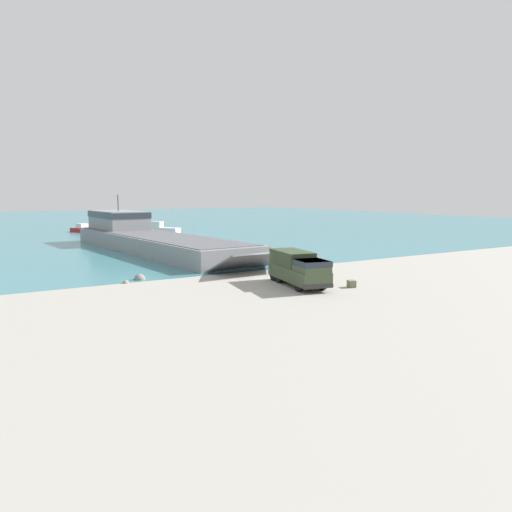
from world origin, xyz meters
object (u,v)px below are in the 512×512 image
Objects in this scene: landing_craft at (146,236)px; military_truck at (298,268)px; soldier_on_ramp at (330,271)px; moored_boat_c at (83,229)px; moored_boat_a at (158,229)px; cargo_crate at (352,284)px.

landing_craft is 32.37m from military_truck.
military_truck is at bearing -154.74° from soldier_on_ramp.
military_truck reaches higher than moored_boat_c.
landing_craft is 33.19m from soldier_on_ramp.
moored_boat_a is (6.79, 58.37, -0.35)m from soldier_on_ramp.
cargo_crate is at bearing 59.86° from military_truck.
military_truck is at bearing 66.46° from moored_boat_c.
military_truck is 11.55× the size of cargo_crate.
landing_craft is at bearing 97.76° from cargo_crate.
landing_craft is 5.45× the size of moored_boat_a.
soldier_on_ramp is 0.23× the size of moored_boat_a.
moored_boat_c is at bearing 87.01° from landing_craft.
soldier_on_ramp is at bearing 68.89° from moored_boat_c.
military_truck is at bearing -90.91° from landing_craft.
cargo_crate is at bearing -85.96° from landing_craft.
moored_boat_a is (11.28, 25.49, -1.00)m from landing_craft.
military_truck reaches higher than cargo_crate.
military_truck is 4.47m from cargo_crate.
cargo_crate is at bearing 69.00° from moored_boat_c.
landing_craft is 23.93× the size of soldier_on_ramp.
moored_boat_c is (-2.03, 67.25, -0.94)m from military_truck.
soldier_on_ramp is at bearing -85.94° from landing_craft.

